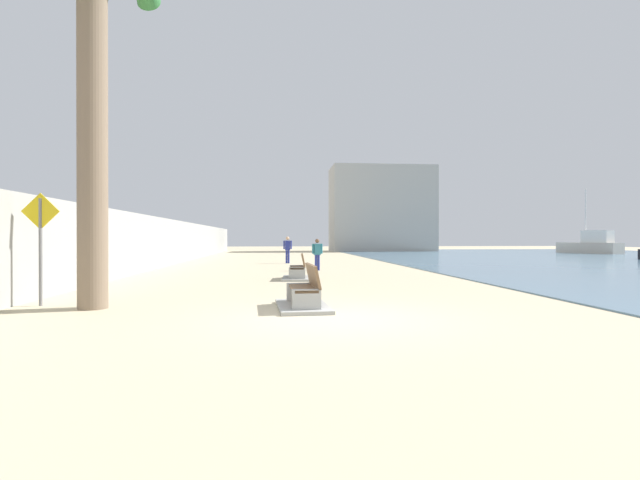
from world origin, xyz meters
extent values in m
plane|color=#C6B793|center=(0.00, 18.00, 0.00)|extent=(120.00, 120.00, 0.00)
cube|color=#9E9E99|center=(-7.50, 18.00, 1.32)|extent=(0.80, 64.00, 2.64)
cylinder|color=#7A6651|center=(-5.17, 1.72, 3.70)|extent=(0.64, 0.64, 7.41)
cube|color=#9E9E99|center=(-0.49, 0.64, 0.25)|extent=(0.61, 0.23, 0.50)
cube|color=#9E9E99|center=(-0.56, 2.04, 0.25)|extent=(0.61, 0.23, 0.50)
cube|color=brown|center=(-0.52, 1.34, 0.45)|extent=(0.59, 1.62, 0.06)
cube|color=brown|center=(-0.29, 1.36, 0.73)|extent=(0.25, 1.61, 0.50)
cube|color=#9E9E99|center=(-0.52, 1.34, 0.04)|extent=(1.21, 2.16, 0.08)
cube|color=#9E9E99|center=(-0.34, 8.02, 0.25)|extent=(0.61, 0.24, 0.50)
cube|color=#9E9E99|center=(-0.26, 9.42, 0.25)|extent=(0.61, 0.24, 0.50)
cube|color=brown|center=(-0.30, 8.72, 0.45)|extent=(0.60, 1.63, 0.06)
cube|color=brown|center=(-0.07, 8.71, 0.73)|extent=(0.26, 1.61, 0.50)
cube|color=#9E9E99|center=(-0.30, 8.72, 0.04)|extent=(1.22, 2.16, 0.08)
cylinder|color=navy|center=(-0.45, 19.95, 0.41)|extent=(0.12, 0.12, 0.82)
cylinder|color=navy|center=(-0.32, 19.95, 0.41)|extent=(0.12, 0.12, 0.82)
cube|color=navy|center=(-0.38, 19.95, 1.11)|extent=(0.32, 0.18, 0.58)
sphere|color=tan|center=(-0.38, 19.95, 1.55)|extent=(0.22, 0.22, 0.22)
cylinder|color=navy|center=(-0.60, 19.95, 1.14)|extent=(0.09, 0.09, 0.52)
cylinder|color=navy|center=(-0.16, 19.95, 1.14)|extent=(0.09, 0.09, 0.52)
cylinder|color=navy|center=(0.94, 13.42, 0.38)|extent=(0.12, 0.12, 0.76)
cylinder|color=navy|center=(0.81, 13.39, 0.38)|extent=(0.12, 0.12, 0.76)
cube|color=teal|center=(0.88, 13.41, 1.02)|extent=(0.35, 0.24, 0.54)
sphere|color=brown|center=(0.88, 13.41, 1.42)|extent=(0.20, 0.20, 0.20)
cylinder|color=teal|center=(1.09, 13.45, 1.05)|extent=(0.09, 0.09, 0.48)
cylinder|color=teal|center=(0.66, 13.36, 1.05)|extent=(0.09, 0.09, 0.48)
cube|color=beige|center=(30.03, 35.05, 0.58)|extent=(3.17, 6.67, 1.07)
cube|color=white|center=(30.28, 34.11, 1.72)|extent=(1.78, 3.04, 1.21)
cylinder|color=silver|center=(29.94, 35.36, 3.85)|extent=(0.12, 0.12, 5.47)
cylinder|color=slate|center=(-6.52, 2.27, 1.24)|extent=(0.08, 0.08, 2.48)
cube|color=yellow|center=(-6.52, 2.27, 2.18)|extent=(0.85, 0.03, 0.85)
cube|color=#ADAAA3|center=(11.46, 46.00, 4.99)|extent=(12.00, 6.00, 9.98)
camera|label=1|loc=(-1.13, -9.12, 1.57)|focal=26.38mm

